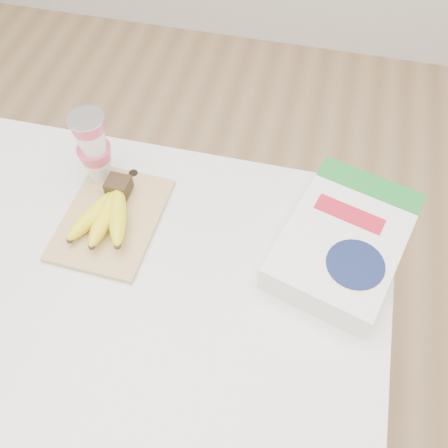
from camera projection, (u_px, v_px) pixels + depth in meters
name	position (u px, v px, depth m)	size (l,w,h in m)	color
room	(7.00, 33.00, 0.53)	(4.00, 4.00, 4.00)	tan
table	(136.00, 355.00, 1.30)	(1.09, 0.73, 0.82)	white
cutting_board	(112.00, 219.00, 1.04)	(0.19, 0.26, 0.01)	#DFAC7A
bananas	(107.00, 212.00, 1.01)	(0.14, 0.18, 0.06)	#382816
yogurt_stack	(93.00, 146.00, 1.02)	(0.08, 0.08, 0.17)	white
cereal_box	(344.00, 241.00, 0.97)	(0.29, 0.36, 0.07)	white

